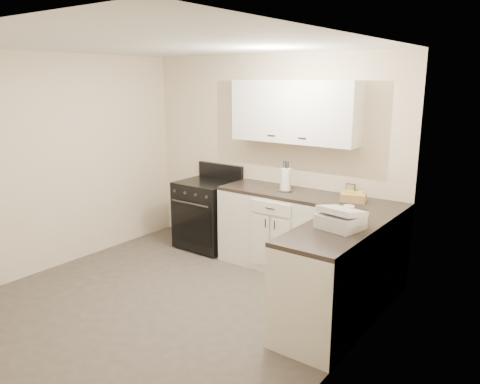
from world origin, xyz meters
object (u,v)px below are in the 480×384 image
Objects in this scene: paper_towel at (286,180)px; countertop_grill at (340,221)px; stove at (207,214)px; knife_block at (286,180)px; wicker_basket at (354,198)px.

countertop_grill is (1.10, -0.92, -0.07)m from paper_towel.
countertop_grill is at bearing -21.29° from stove.
knife_block is 0.04m from paper_towel.
countertop_grill is at bearing -64.09° from knife_block.
countertop_grill is (2.28, -0.89, 0.54)m from stove.
paper_towel is 1.43m from countertop_grill.
paper_towel is at bearing -179.19° from wicker_basket.
wicker_basket is (0.83, 0.01, -0.09)m from paper_towel.
countertop_grill is (1.12, -0.95, -0.06)m from knife_block.
paper_towel is 0.78× the size of countertop_grill.
wicker_basket is at bearing 1.20° from stove.
stove is 2.57× the size of countertop_grill.
stove is 2.51m from countertop_grill.
countertop_grill reaches higher than wicker_basket.
stove is 2.07m from wicker_basket.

